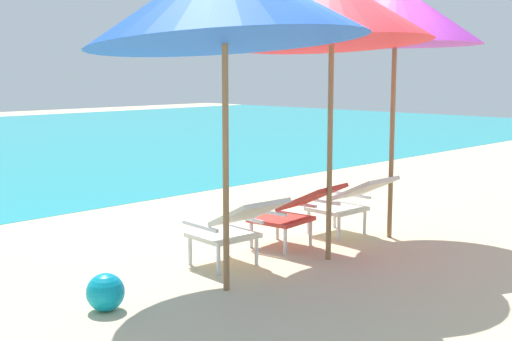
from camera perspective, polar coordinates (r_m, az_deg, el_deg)
ground_plane at (r=9.77m, az=-14.57°, el=-2.29°), size 40.00×40.00×0.00m
lounge_chair_left at (r=6.06m, az=-1.75°, el=-4.57°), size 0.60×0.91×0.68m
lounge_chair_center at (r=6.74m, az=3.32°, el=-3.26°), size 0.63×0.93×0.68m
lounge_chair_right at (r=7.30m, az=7.86°, el=-2.42°), size 0.56×0.89×0.68m
beach_umbrella_center at (r=6.28m, az=6.38°, el=13.19°), size 2.07×2.10×2.67m
beach_umbrella_right at (r=7.25m, az=11.60°, el=12.65°), size 2.44×2.44×2.64m
beach_ball at (r=5.22m, az=-12.49°, el=-9.91°), size 0.28×0.28×0.28m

